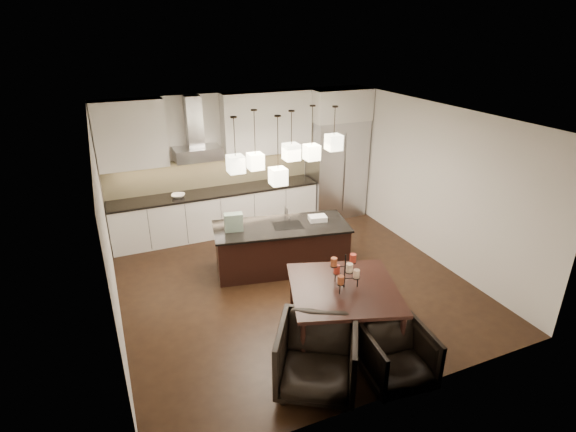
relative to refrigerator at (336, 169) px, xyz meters
name	(u,v)px	position (x,y,z in m)	size (l,w,h in m)	color
floor	(293,283)	(-2.10, -2.38, -1.08)	(5.50, 5.50, 0.02)	black
ceiling	(293,116)	(-2.10, -2.38, 1.73)	(5.50, 5.50, 0.02)	white
wall_back	(240,160)	(-2.10, 0.38, 0.32)	(5.50, 0.02, 2.80)	silver
wall_front	(399,297)	(-2.10, -5.14, 0.32)	(5.50, 0.02, 2.80)	silver
wall_left	(106,236)	(-4.86, -2.38, 0.32)	(0.02, 5.50, 2.80)	silver
wall_right	(434,183)	(0.66, -2.38, 0.32)	(0.02, 5.50, 2.80)	silver
refrigerator	(336,169)	(0.00, 0.00, 0.00)	(1.20, 0.72, 2.15)	#B7B7BA
fridge_panel	(339,104)	(0.00, 0.00, 1.40)	(1.26, 0.72, 0.65)	silver
lower_cabinets	(218,213)	(-2.73, 0.05, -0.64)	(4.21, 0.62, 0.88)	silver
countertop	(216,192)	(-2.73, 0.05, -0.17)	(4.21, 0.66, 0.04)	black
backsplash	(211,172)	(-2.73, 0.35, 0.16)	(4.21, 0.02, 0.63)	tan
upper_cab_left	(130,135)	(-4.20, 0.19, 1.10)	(1.25, 0.35, 1.25)	silver
upper_cab_right	(267,123)	(-1.55, 0.19, 1.10)	(1.86, 0.35, 1.25)	silver
hood_canopy	(198,154)	(-3.03, 0.10, 0.65)	(0.90, 0.52, 0.24)	#B7B7BA
hood_chimney	(194,121)	(-3.03, 0.21, 1.24)	(0.30, 0.28, 0.96)	#B7B7BA
fruit_bowl	(178,196)	(-3.49, 0.00, -0.12)	(0.26, 0.26, 0.06)	silver
island_body	(281,248)	(-2.08, -1.83, -0.68)	(2.25, 0.90, 0.79)	black
island_top	(281,226)	(-2.08, -1.83, -0.27)	(2.32, 0.97, 0.04)	black
faucet	(285,214)	(-1.97, -1.76, -0.08)	(0.09, 0.22, 0.34)	silver
tote_bag	(234,222)	(-2.88, -1.70, -0.10)	(0.31, 0.16, 0.31)	#1B4C2A
food_container	(318,218)	(-1.41, -1.89, -0.20)	(0.31, 0.22, 0.09)	silver
dining_table	(342,314)	(-2.07, -3.99, -0.66)	(1.39, 1.39, 0.84)	black
candelabra	(345,271)	(-2.07, -3.99, 0.01)	(0.40, 0.40, 0.49)	black
candle_a	(356,274)	(-1.92, -4.03, -0.04)	(0.08, 0.08, 0.11)	beige
candle_b	(337,269)	(-2.10, -3.83, -0.04)	(0.08, 0.08, 0.11)	#C13827
candle_c	(341,280)	(-2.19, -4.09, -0.04)	(0.08, 0.08, 0.11)	#9C4827
candle_d	(353,258)	(-1.92, -3.93, 0.14)	(0.08, 0.08, 0.11)	#C13827
candle_e	(334,262)	(-2.20, -3.92, 0.14)	(0.08, 0.08, 0.11)	#9C4827
candle_f	(349,268)	(-2.09, -4.13, 0.14)	(0.08, 0.08, 0.11)	beige
armchair_left	(317,357)	(-2.78, -4.64, -0.65)	(0.91, 0.94, 0.85)	black
armchair_right	(398,357)	(-1.85, -4.94, -0.72)	(0.77, 0.79, 0.72)	black
pendant_a	(236,164)	(-2.90, -2.04, 1.01)	(0.24, 0.24, 0.26)	#F4EDC3
pendant_b	(255,161)	(-2.44, -1.61, 0.88)	(0.24, 0.24, 0.26)	#F4EDC3
pendant_c	(291,152)	(-1.93, -1.91, 1.06)	(0.24, 0.24, 0.26)	#F4EDC3
pendant_d	(312,152)	(-1.41, -1.61, 0.93)	(0.24, 0.24, 0.26)	#F4EDC3
pendant_e	(334,142)	(-1.12, -1.84, 1.12)	(0.24, 0.24, 0.26)	#F4EDC3
pendant_f	(278,176)	(-2.28, -2.21, 0.78)	(0.24, 0.24, 0.26)	#F4EDC3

